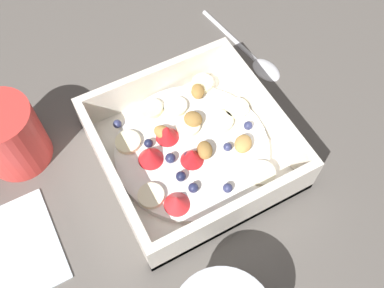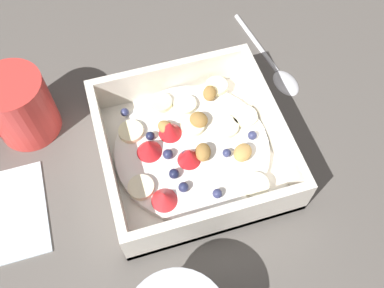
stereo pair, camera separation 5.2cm
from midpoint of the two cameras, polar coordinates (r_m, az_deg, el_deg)
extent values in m
plane|color=#56514C|center=(0.55, 3.16, -0.35)|extent=(2.40, 2.40, 0.00)
cube|color=white|center=(0.54, 2.74, -1.57)|extent=(0.22, 0.22, 0.01)
cube|color=white|center=(0.57, -0.41, 8.39)|extent=(0.22, 0.01, 0.06)
cube|color=white|center=(0.48, 6.80, -10.48)|extent=(0.22, 0.01, 0.06)
cube|color=white|center=(0.55, 13.19, 2.53)|extent=(0.01, 0.20, 0.06)
cube|color=white|center=(0.51, -8.29, -3.10)|extent=(0.01, 0.20, 0.06)
cylinder|color=white|center=(0.53, 2.79, -1.00)|extent=(0.19, 0.19, 0.01)
cylinder|color=#F4EAB7|center=(0.54, 7.30, 2.04)|extent=(0.03, 0.03, 0.01)
cylinder|color=#F4EAB7|center=(0.54, -5.46, 1.44)|extent=(0.04, 0.04, 0.01)
cylinder|color=#F7EFC6|center=(0.56, 2.11, 5.18)|extent=(0.04, 0.04, 0.01)
cylinder|color=#F7EFC6|center=(0.54, 2.65, 2.17)|extent=(0.04, 0.04, 0.01)
cylinder|color=beige|center=(0.58, 5.90, 7.53)|extent=(0.04, 0.04, 0.01)
cylinder|color=#F7EFC6|center=(0.50, -3.89, -6.10)|extent=(0.04, 0.04, 0.01)
cylinder|color=#F4EAB7|center=(0.55, 9.77, 3.40)|extent=(0.04, 0.04, 0.01)
cylinder|color=#F7EFC6|center=(0.51, 11.37, -5.69)|extent=(0.04, 0.04, 0.01)
cylinder|color=beige|center=(0.56, -1.58, 5.34)|extent=(0.03, 0.03, 0.01)
cone|color=red|center=(0.53, -0.17, 1.88)|extent=(0.04, 0.04, 0.02)
cone|color=red|center=(0.48, -0.71, -7.40)|extent=(0.04, 0.04, 0.02)
cone|color=red|center=(0.51, 2.53, -1.74)|extent=(0.04, 0.04, 0.02)
cone|color=red|center=(0.51, -2.97, -0.60)|extent=(0.04, 0.04, 0.03)
sphere|color=navy|center=(0.52, 7.54, -1.44)|extent=(0.01, 0.01, 0.01)
sphere|color=#23284C|center=(0.51, -0.38, -1.62)|extent=(0.01, 0.01, 0.01)
sphere|color=#191E3D|center=(0.50, 0.52, -4.27)|extent=(0.01, 0.01, 0.01)
sphere|color=navy|center=(0.49, 6.84, -6.77)|extent=(0.01, 0.01, 0.01)
sphere|color=#191E3D|center=(0.51, 2.09, -1.73)|extent=(0.01, 0.01, 0.01)
sphere|color=#191E3D|center=(0.53, -2.86, 0.85)|extent=(0.01, 0.01, 0.01)
sphere|color=navy|center=(0.55, -6.37, 4.04)|extent=(0.01, 0.01, 0.01)
sphere|color=navy|center=(0.54, 10.83, 0.91)|extent=(0.01, 0.01, 0.01)
sphere|color=#23284C|center=(0.49, 1.86, -6.08)|extent=(0.01, 0.01, 0.01)
ellipsoid|color=#AD7F42|center=(0.53, -0.64, 1.94)|extent=(0.03, 0.03, 0.01)
ellipsoid|color=olive|center=(0.51, 4.07, -1.43)|extent=(0.03, 0.03, 0.02)
ellipsoid|color=olive|center=(0.54, 3.67, 3.03)|extent=(0.03, 0.03, 0.02)
ellipsoid|color=olive|center=(0.56, 5.02, 6.59)|extent=(0.02, 0.03, 0.02)
ellipsoid|color=tan|center=(0.52, 9.66, -1.38)|extent=(0.03, 0.03, 0.02)
ellipsoid|color=silver|center=(0.63, 14.89, 7.95)|extent=(0.04, 0.05, 0.01)
cylinder|color=silver|center=(0.67, 10.86, 13.27)|extent=(0.02, 0.12, 0.01)
cylinder|color=red|center=(0.56, -19.65, 4.53)|extent=(0.08, 0.08, 0.09)
camera|label=1|loc=(0.03, -87.13, 4.89)|focal=39.78mm
camera|label=2|loc=(0.03, 92.87, -4.89)|focal=39.78mm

